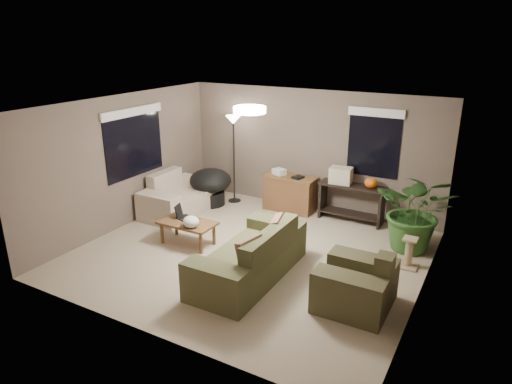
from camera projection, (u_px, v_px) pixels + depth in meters
The scene contains 20 objects.
room_shell at pixel (250, 184), 7.34m from camera, with size 5.50×5.50×5.50m.
main_sofa at pixel (252, 259), 6.93m from camera, with size 0.95×2.20×0.85m.
throw_pillows at pixel (267, 242), 6.69m from camera, with size 0.33×1.39×0.47m.
loveseat at pixel (177, 199), 9.42m from camera, with size 0.90×1.60×0.85m.
armchair at pixel (356, 286), 6.19m from camera, with size 0.95×1.00×0.85m.
coffee_table at pixel (187, 225), 8.00m from camera, with size 1.00×0.55×0.42m.
laptop at pixel (183, 215), 8.12m from camera, with size 0.41×0.32×0.24m.
plastic_bag at pixel (191, 222), 7.73m from camera, with size 0.29×0.26×0.20m, color white.
desk at pixel (290, 193), 9.53m from camera, with size 1.10×0.50×0.75m.
desk_papers at pixel (283, 173), 9.46m from camera, with size 0.72×0.32×0.12m.
console_table at pixel (352, 200), 8.97m from camera, with size 1.30×0.40×0.75m.
pumpkin at pixel (371, 183), 8.68m from camera, with size 0.24×0.24×0.20m, color orange.
cardboard_box at pixel (341, 175), 8.93m from camera, with size 0.42×0.31×0.31m, color beige.
papasan_chair at pixel (210, 184), 9.82m from camera, with size 1.19×1.19×0.80m.
floor_lamp at pixel (233, 130), 9.65m from camera, with size 0.32×0.32×1.91m.
ceiling_fixture at pixel (250, 110), 6.94m from camera, with size 0.50×0.50×0.10m, color white.
houseplant at pixel (416, 220), 7.72m from camera, with size 1.28×1.42×1.11m, color #2D5923.
cat_scratching_post at pixel (409, 254), 7.25m from camera, with size 0.32×0.32×0.50m.
window_left at pixel (133, 131), 8.66m from camera, with size 0.05×1.56×1.33m.
window_back at pixel (375, 132), 8.60m from camera, with size 1.06×0.05×1.33m.
Camera 1 is at (3.48, -6.04, 3.55)m, focal length 32.00 mm.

